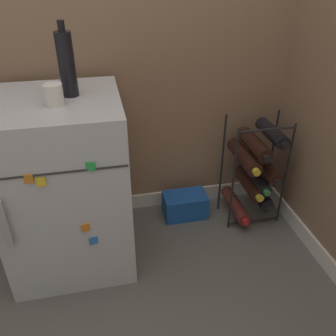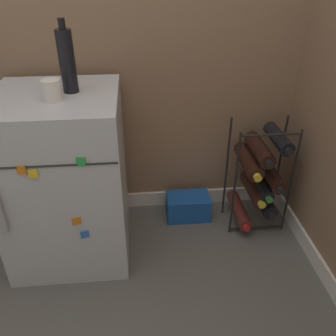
# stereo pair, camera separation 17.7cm
# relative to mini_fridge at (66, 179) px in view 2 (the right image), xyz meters

# --- Properties ---
(ground_plane) EXTENTS (14.00, 14.00, 0.00)m
(ground_plane) POSITION_rel_mini_fridge_xyz_m (0.27, -0.26, -0.41)
(ground_plane) COLOR #56544F
(mini_fridge) EXTENTS (0.55, 0.57, 0.83)m
(mini_fridge) POSITION_rel_mini_fridge_xyz_m (0.00, 0.00, 0.00)
(mini_fridge) COLOR #B7BABF
(mini_fridge) RESTS_ON ground_plane
(wine_rack) EXTENTS (0.31, 0.33, 0.61)m
(wine_rack) POSITION_rel_mini_fridge_xyz_m (0.98, 0.10, -0.11)
(wine_rack) COLOR black
(wine_rack) RESTS_ON ground_plane
(soda_box) EXTENTS (0.25, 0.15, 0.14)m
(soda_box) POSITION_rel_mini_fridge_xyz_m (0.62, 0.18, -0.34)
(soda_box) COLOR #194C9E
(soda_box) RESTS_ON ground_plane
(fridge_top_cup) EXTENTS (0.07, 0.07, 0.08)m
(fridge_top_cup) POSITION_rel_mini_fridge_xyz_m (0.02, -0.07, 0.46)
(fridge_top_cup) COLOR silver
(fridge_top_cup) RESTS_ON mini_fridge
(fridge_top_bottle) EXTENTS (0.07, 0.07, 0.29)m
(fridge_top_bottle) POSITION_rel_mini_fridge_xyz_m (0.08, 0.03, 0.54)
(fridge_top_bottle) COLOR black
(fridge_top_bottle) RESTS_ON mini_fridge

